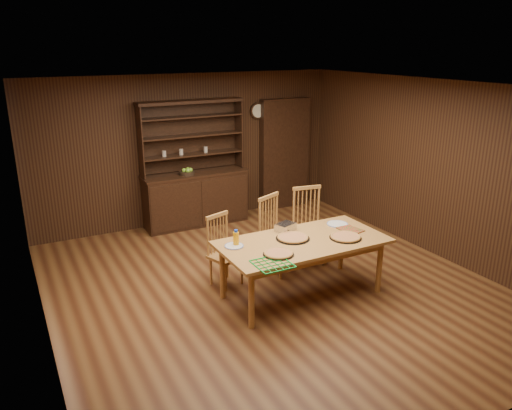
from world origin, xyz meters
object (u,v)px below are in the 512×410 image
dining_table (302,246)px  chair_center (274,232)px  juice_bottle (236,238)px  chair_left (222,248)px  china_hutch (195,192)px  chair_right (309,222)px

dining_table → chair_center: chair_center is taller
dining_table → juice_bottle: 0.85m
chair_left → juice_bottle: 0.64m
china_hutch → chair_center: 2.32m
juice_bottle → china_hutch: bearing=78.7°
chair_left → chair_right: 1.43m
dining_table → chair_right: bearing=52.4°
china_hutch → chair_right: (0.90, -2.23, -0.00)m
china_hutch → juice_bottle: 2.94m
juice_bottle → dining_table: bearing=-16.6°
dining_table → chair_right: 1.11m
chair_left → chair_center: bearing=-17.6°
dining_table → juice_bottle: size_ratio=10.31×
chair_right → juice_bottle: 1.63m
dining_table → juice_bottle: juice_bottle is taller
chair_left → chair_center: 0.80m
dining_table → juice_bottle: bearing=163.4°
chair_center → chair_right: (0.62, 0.07, 0.01)m
chair_center → china_hutch: bearing=73.1°
chair_center → juice_bottle: chair_center is taller
china_hutch → chair_center: bearing=-83.0°
china_hutch → juice_bottle: (-0.57, -2.87, 0.25)m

